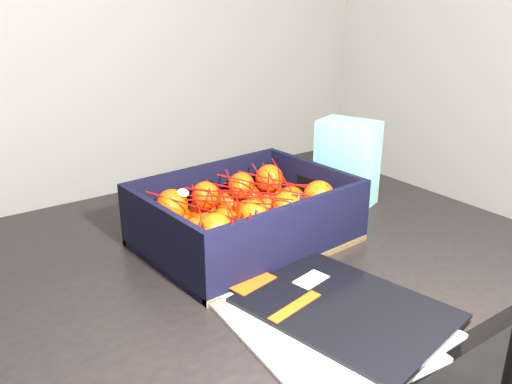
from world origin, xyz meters
TOP-DOWN VIEW (x-y plane):
  - table at (-0.20, 0.33)m, footprint 1.25×0.88m
  - magazine_stack at (-0.17, 0.05)m, footprint 0.30×0.33m
  - produce_crate at (-0.11, 0.33)m, footprint 0.37×0.27m
  - clementine_heap at (-0.10, 0.33)m, footprint 0.35×0.26m
  - mesh_net at (-0.11, 0.32)m, footprint 0.30×0.24m
  - retail_carton at (0.19, 0.35)m, footprint 0.11×0.14m

SIDE VIEW (x-z plane):
  - table at x=-0.20m, z-range 0.28..1.03m
  - magazine_stack at x=-0.17m, z-range 0.75..0.77m
  - produce_crate at x=-0.11m, z-range 0.73..0.85m
  - clementine_heap at x=-0.10m, z-range 0.75..0.85m
  - retail_carton at x=0.19m, z-range 0.75..0.93m
  - mesh_net at x=-0.11m, z-range 0.81..0.89m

